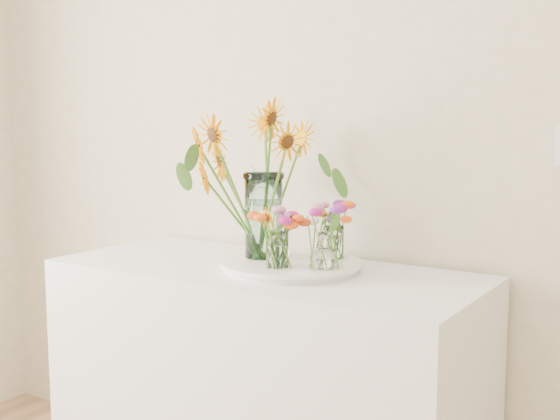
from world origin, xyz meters
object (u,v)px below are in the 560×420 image
object	(u,v)px
counter	(264,402)
mason_jar	(264,216)
small_vase_b	(323,251)
small_vase_a	(277,250)
tray	(291,266)
small_vase_c	(334,243)

from	to	relation	value
counter	mason_jar	world-z (taller)	mason_jar
small_vase_b	small_vase_a	bearing A→B (deg)	-155.13
counter	tray	world-z (taller)	tray
mason_jar	small_vase_c	size ratio (longest dim) A/B	2.54
tray	small_vase_b	bearing A→B (deg)	-17.13
tray	small_vase_c	xyz separation A→B (m)	(0.09, 0.11, 0.07)
small_vase_c	counter	bearing A→B (deg)	-144.42
counter	tray	xyz separation A→B (m)	(0.09, 0.02, 0.46)
small_vase_b	small_vase_c	world-z (taller)	small_vase_b
small_vase_c	small_vase_a	bearing A→B (deg)	-109.69
small_vase_a	small_vase_c	xyz separation A→B (m)	(0.08, 0.21, -0.00)
mason_jar	small_vase_c	world-z (taller)	mason_jar
mason_jar	small_vase_b	xyz separation A→B (m)	(0.25, -0.05, -0.08)
counter	tray	size ratio (longest dim) A/B	3.29
counter	small_vase_b	xyz separation A→B (m)	(0.23, -0.02, 0.53)
counter	mason_jar	distance (m)	0.62
tray	mason_jar	bearing A→B (deg)	177.77
small_vase_b	mason_jar	bearing A→B (deg)	169.15
tray	small_vase_b	size ratio (longest dim) A/B	3.72
mason_jar	small_vase_c	bearing A→B (deg)	28.40
tray	small_vase_a	bearing A→B (deg)	-81.32
counter	mason_jar	xyz separation A→B (m)	(-0.02, 0.02, 0.62)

